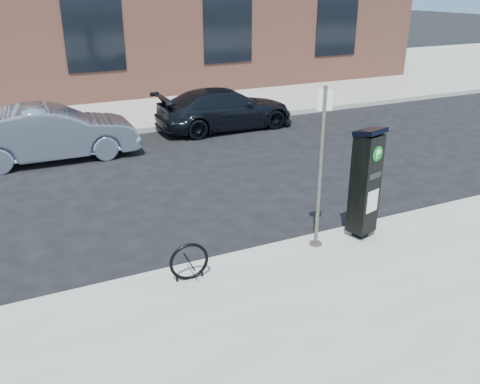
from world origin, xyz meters
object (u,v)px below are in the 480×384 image
parking_kiosk (365,182)px  car_dark (225,109)px  car_silver (51,133)px  bike_rack (189,262)px  sign_pole (320,171)px

parking_kiosk → car_dark: (0.92, 7.75, -0.51)m
parking_kiosk → car_silver: (-4.17, 6.94, -0.44)m
parking_kiosk → bike_rack: parking_kiosk is taller
car_dark → car_silver: bearing=98.1°
bike_rack → parking_kiosk: bearing=3.5°
parking_kiosk → car_silver: size_ratio=0.46×
bike_rack → car_silver: car_silver is taller
parking_kiosk → car_silver: parking_kiosk is taller
parking_kiosk → car_silver: 8.11m
parking_kiosk → sign_pole: bearing=161.5°
sign_pole → car_dark: bearing=99.9°
car_silver → sign_pole: bearing=-153.4°
parking_kiosk → car_dark: parking_kiosk is taller
sign_pole → parking_kiosk: bearing=19.5°
car_silver → car_dark: 5.15m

